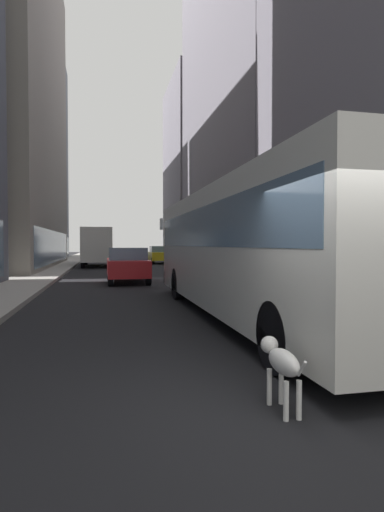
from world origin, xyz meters
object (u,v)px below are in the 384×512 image
object	(u,v)px
car_yellow_taxi	(160,255)
box_truck	(97,246)
car_grey_wagon	(198,262)
dalmatian_dog	(281,362)
car_red_coupe	(127,265)
transit_bus	(251,244)

from	to	relation	value
car_yellow_taxi	box_truck	xyz separation A→B (m)	(-5.60, -3.75, 0.84)
car_grey_wagon	dalmatian_dog	distance (m)	17.99
car_grey_wagon	dalmatian_dog	bearing A→B (deg)	-100.33
car_grey_wagon	car_red_coupe	xyz separation A→B (m)	(-4.00, -2.66, 0.00)
car_grey_wagon	car_red_coupe	world-z (taller)	same
car_red_coupe	box_truck	world-z (taller)	box_truck
car_red_coupe	box_truck	bearing A→B (deg)	96.19
car_yellow_taxi	dalmatian_dog	distance (m)	33.71
box_truck	car_grey_wagon	bearing A→B (deg)	-65.16
car_yellow_taxi	transit_bus	bearing A→B (deg)	-93.24
car_yellow_taxi	box_truck	distance (m)	6.79
car_red_coupe	box_truck	distance (m)	14.87
car_grey_wagon	box_truck	bearing A→B (deg)	114.84
car_red_coupe	dalmatian_dog	bearing A→B (deg)	-87.05
car_grey_wagon	car_yellow_taxi	distance (m)	15.85
car_yellow_taxi	box_truck	bearing A→B (deg)	-146.16
car_yellow_taxi	car_red_coupe	world-z (taller)	same
transit_bus	box_truck	bearing A→B (deg)	99.27
car_grey_wagon	car_yellow_taxi	xyz separation A→B (m)	(-0.00, 15.85, 0.00)
transit_bus	car_grey_wagon	world-z (taller)	transit_bus
car_grey_wagon	car_red_coupe	distance (m)	4.81
box_truck	car_red_coupe	bearing A→B (deg)	-83.81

